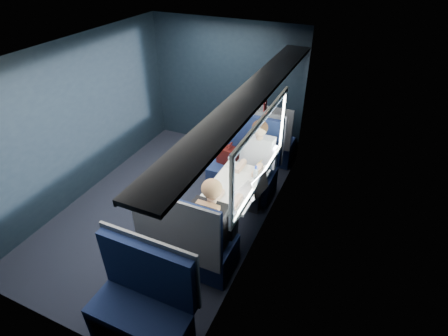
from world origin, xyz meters
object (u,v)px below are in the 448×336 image
at_px(seat_bay_near, 243,167).
at_px(seat_bay_far, 189,243).
at_px(seat_row_front, 264,141).
at_px(bottle_small, 256,174).
at_px(seat_row_back, 143,308).
at_px(cup, 266,170).
at_px(man, 257,160).
at_px(table, 233,189).
at_px(woman, 214,220).
at_px(laptop, 255,188).

height_order(seat_bay_near, seat_bay_far, same).
height_order(seat_row_front, bottle_small, seat_row_front).
bearing_deg(bottle_small, seat_row_back, -101.35).
bearing_deg(cup, man, 128.65).
distance_m(table, woman, 0.71).
distance_m(seat_bay_near, seat_row_back, 2.67).
xyz_separation_m(table, seat_bay_far, (-0.18, -0.87, -0.25)).
xyz_separation_m(table, cup, (0.30, 0.41, 0.12)).
bearing_deg(seat_row_front, seat_bay_far, -90.00).
xyz_separation_m(seat_row_front, man, (0.25, -1.10, 0.31)).
distance_m(woman, bottle_small, 0.94).
relative_size(seat_row_front, woman, 0.88).
distance_m(seat_bay_near, seat_bay_far, 1.75).
distance_m(table, seat_bay_far, 0.93).
bearing_deg(man, seat_bay_near, 146.71).
xyz_separation_m(seat_row_front, woman, (0.25, -2.50, 0.32)).
height_order(table, seat_row_back, seat_row_back).
xyz_separation_m(seat_row_front, seat_row_back, (0.00, -3.59, 0.00)).
relative_size(seat_bay_near, laptop, 3.27).
distance_m(table, man, 0.70).
height_order(seat_bay_near, man, man).
relative_size(table, seat_row_back, 0.86).
relative_size(seat_row_back, laptop, 3.01).
height_order(table, laptop, laptop).
bearing_deg(seat_bay_near, seat_bay_far, -89.56).
bearing_deg(woman, seat_bay_far, -146.18).
xyz_separation_m(seat_bay_near, seat_row_front, (0.01, 0.92, -0.01)).
distance_m(table, seat_row_front, 1.82).
bearing_deg(cup, bottle_small, -111.05).
distance_m(seat_row_front, woman, 2.54).
distance_m(man, laptop, 0.80).
bearing_deg(bottle_small, cup, 68.95).
bearing_deg(laptop, table, 168.82).
distance_m(seat_bay_far, woman, 0.43).
bearing_deg(table, laptop, -11.18).
relative_size(seat_row_back, man, 0.88).
relative_size(seat_bay_near, woman, 0.95).
relative_size(table, seat_row_front, 0.86).
xyz_separation_m(man, laptop, (0.24, -0.76, 0.09)).
xyz_separation_m(seat_bay_far, woman, (0.25, 0.17, 0.31)).
distance_m(seat_row_back, bottle_small, 2.09).
height_order(seat_row_front, cup, seat_row_front).
relative_size(table, seat_bay_near, 0.79).
relative_size(seat_bay_near, cup, 13.07).
bearing_deg(seat_bay_near, table, -77.34).
bearing_deg(man, woman, -90.00).
bearing_deg(cup, laptop, -88.39).
relative_size(seat_row_front, cup, 12.03).
bearing_deg(seat_bay_far, man, 80.97).
relative_size(laptop, cup, 4.00).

